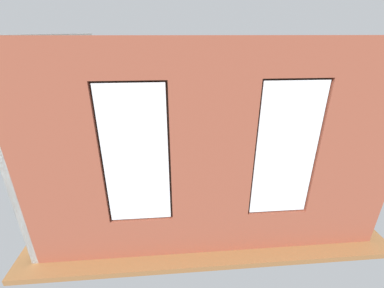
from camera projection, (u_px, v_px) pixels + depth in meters
name	position (u px, v px, depth m)	size (l,w,h in m)	color
ground_plane	(194.00, 173.00, 6.92)	(6.41, 6.12, 0.10)	brown
brick_wall_with_windows	(212.00, 163.00, 3.78)	(5.81, 0.30, 3.41)	brown
white_wall_right	(70.00, 116.00, 5.81)	(0.10, 5.12, 3.41)	silver
couch_by_window	(165.00, 211.00, 4.85)	(1.77, 0.87, 0.80)	black
couch_left	(288.00, 172.00, 6.23)	(0.95, 1.86, 0.80)	black
coffee_table	(181.00, 152.00, 7.11)	(1.32, 0.75, 0.45)	tan
cup_ceramic	(175.00, 147.00, 7.14)	(0.09, 0.09, 0.11)	#B23D38
candle_jar	(185.00, 150.00, 6.97)	(0.08, 0.08, 0.11)	#B7333D
table_plant_small	(194.00, 144.00, 7.19)	(0.13, 0.13, 0.20)	gray
remote_silver	(167.00, 152.00, 6.95)	(0.05, 0.17, 0.02)	#B2B2B7
media_console	(101.00, 157.00, 7.10)	(1.08, 0.42, 0.51)	black
tv_flatscreen	(98.00, 138.00, 6.87)	(0.93, 0.20, 0.66)	black
papasan_chair	(161.00, 131.00, 8.48)	(1.13, 1.13, 0.70)	olive
potted_plant_corner_far_left	(330.00, 186.00, 4.83)	(0.73, 0.76, 1.25)	#9E5638
potted_plant_foreground_right	(119.00, 120.00, 8.21)	(1.21, 0.94, 1.41)	#47423D
potted_plant_between_couches	(235.00, 194.00, 4.89)	(0.72, 0.84, 1.27)	#47423D
potted_plant_by_left_couch	(254.00, 148.00, 7.44)	(0.34, 0.34, 0.52)	beige
potted_plant_near_tv	(112.00, 159.00, 6.07)	(0.82, 0.80, 1.37)	#47423D
potted_plant_corner_near_left	(257.00, 127.00, 8.77)	(0.43, 0.43, 0.73)	#47423D
potted_plant_mid_room_small	(213.00, 141.00, 7.67)	(0.44, 0.44, 0.67)	gray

